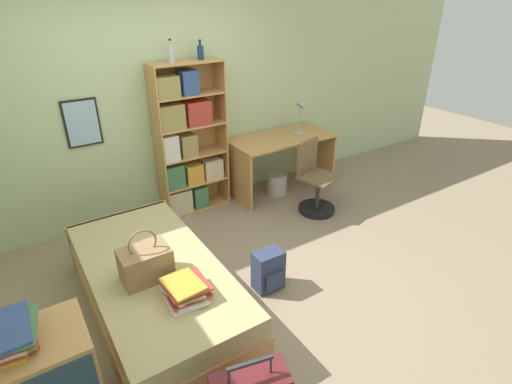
{
  "coord_description": "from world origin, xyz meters",
  "views": [
    {
      "loc": [
        -1.34,
        -2.61,
        2.47
      ],
      "look_at": [
        0.47,
        0.2,
        0.75
      ],
      "focal_mm": 28.0,
      "sensor_mm": 36.0,
      "label": 1
    }
  ],
  "objects": [
    {
      "name": "ground_plane",
      "position": [
        0.0,
        0.0,
        0.0
      ],
      "size": [
        14.0,
        14.0,
        0.0
      ],
      "primitive_type": "plane",
      "color": "gray"
    },
    {
      "name": "wall_back",
      "position": [
        -0.0,
        1.7,
        1.3
      ],
      "size": [
        10.0,
        0.09,
        2.6
      ],
      "color": "beige",
      "rests_on": "ground_plane"
    },
    {
      "name": "bed",
      "position": [
        -0.65,
        0.02,
        0.24
      ],
      "size": [
        0.98,
        2.0,
        0.48
      ],
      "color": "tan",
      "rests_on": "ground_plane"
    },
    {
      "name": "handbag",
      "position": [
        -0.73,
        -0.12,
        0.62
      ],
      "size": [
        0.37,
        0.25,
        0.43
      ],
      "color": "#93704C",
      "rests_on": "bed"
    },
    {
      "name": "book_stack_on_bed",
      "position": [
        -0.56,
        -0.47,
        0.54
      ],
      "size": [
        0.31,
        0.38,
        0.12
      ],
      "color": "silver",
      "rests_on": "bed"
    },
    {
      "name": "magazine_pile_on_dresser",
      "position": [
        -1.62,
        -0.63,
        0.84
      ],
      "size": [
        0.34,
        0.39,
        0.12
      ],
      "color": "gold",
      "rests_on": "dresser"
    },
    {
      "name": "bookcase",
      "position": [
        0.34,
        1.5,
        0.84
      ],
      "size": [
        0.81,
        0.3,
        1.77
      ],
      "color": "tan",
      "rests_on": "ground_plane"
    },
    {
      "name": "bottle_green",
      "position": [
        0.25,
        1.47,
        1.86
      ],
      "size": [
        0.06,
        0.06,
        0.24
      ],
      "color": "#B7BCC1",
      "rests_on": "bookcase"
    },
    {
      "name": "bottle_brown",
      "position": [
        0.6,
        1.51,
        1.85
      ],
      "size": [
        0.07,
        0.07,
        0.21
      ],
      "color": "navy",
      "rests_on": "bookcase"
    },
    {
      "name": "desk",
      "position": [
        1.59,
        1.32,
        0.53
      ],
      "size": [
        1.36,
        0.67,
        0.75
      ],
      "color": "tan",
      "rests_on": "ground_plane"
    },
    {
      "name": "desk_lamp",
      "position": [
        1.87,
        1.3,
        1.08
      ],
      "size": [
        0.2,
        0.15,
        0.48
      ],
      "color": "#ADA89E",
      "rests_on": "desk"
    },
    {
      "name": "desk_chair",
      "position": [
        1.6,
        0.63,
        0.29
      ],
      "size": [
        0.5,
        0.5,
        0.87
      ],
      "color": "black",
      "rests_on": "ground_plane"
    },
    {
      "name": "backpack",
      "position": [
        0.31,
        -0.25,
        0.19
      ],
      "size": [
        0.27,
        0.2,
        0.39
      ],
      "color": "#2D3856",
      "rests_on": "ground_plane"
    },
    {
      "name": "waste_bin",
      "position": [
        1.48,
        1.25,
        0.14
      ],
      "size": [
        0.27,
        0.27,
        0.28
      ],
      "color": "#B7B2A8",
      "rests_on": "ground_plane"
    }
  ]
}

